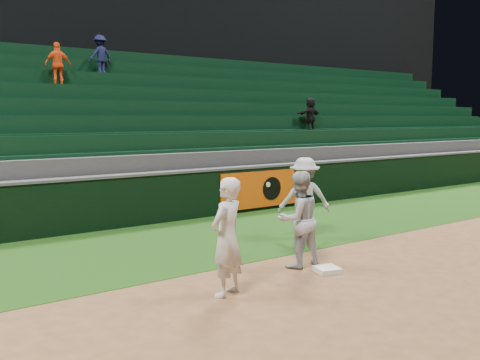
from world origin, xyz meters
name	(u,v)px	position (x,y,z in m)	size (l,w,h in m)	color
ground	(303,271)	(0.00, 0.00, 0.00)	(70.00, 70.00, 0.00)	brown
foul_grass	(207,238)	(0.00, 3.00, 0.00)	(36.00, 4.20, 0.01)	#14360D
upper_deck	(21,35)	(0.00, 17.45, 6.00)	(40.00, 12.00, 12.00)	black
first_base	(327,270)	(0.27, -0.30, 0.04)	(0.38, 0.38, 0.09)	silver
first_baseman	(227,237)	(-1.74, -0.27, 0.86)	(0.63, 0.41, 1.73)	silver
baserunner	(298,219)	(0.10, 0.24, 0.83)	(0.81, 0.63, 1.66)	#A3A6AD
base_coach	(304,198)	(1.69, 1.80, 0.87)	(1.11, 0.64, 1.72)	#9B9EA8
field_wall	(160,197)	(0.03, 5.20, 0.63)	(36.00, 0.45, 1.25)	black
stadium_seating	(100,147)	(0.00, 8.97, 1.70)	(36.00, 5.95, 5.16)	#333335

